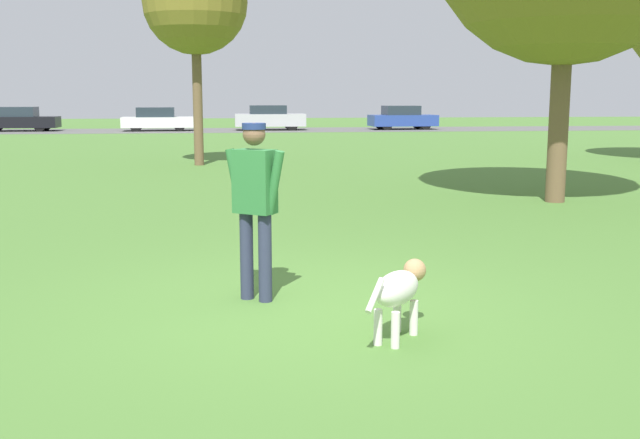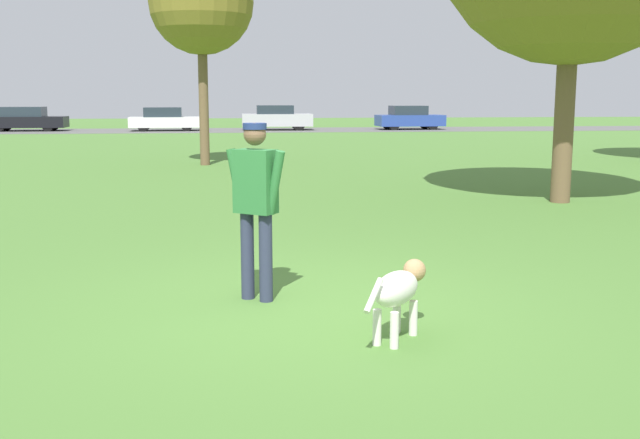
# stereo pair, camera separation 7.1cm
# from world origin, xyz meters

# --- Properties ---
(ground_plane) EXTENTS (120.00, 120.00, 0.00)m
(ground_plane) POSITION_xyz_m (0.00, 0.00, 0.00)
(ground_plane) COLOR #4C7A33
(far_road_strip) EXTENTS (120.00, 6.00, 0.01)m
(far_road_strip) POSITION_xyz_m (0.00, 36.64, 0.01)
(far_road_strip) COLOR #5B5B59
(far_road_strip) RESTS_ON ground_plane
(person) EXTENTS (0.59, 0.46, 1.73)m
(person) POSITION_xyz_m (-0.42, 0.30, 1.02)
(person) COLOR #2D334C
(person) RESTS_ON ground_plane
(dog) EXTENTS (0.71, 0.90, 0.61)m
(dog) POSITION_xyz_m (0.69, -1.02, 0.41)
(dog) COLOR silver
(dog) RESTS_ON ground_plane
(frisbee) EXTENTS (0.26, 0.26, 0.02)m
(frisbee) POSITION_xyz_m (0.89, 0.25, 0.01)
(frisbee) COLOR orange
(frisbee) RESTS_ON ground_plane
(tree_mid_center) EXTENTS (2.92, 2.92, 6.01)m
(tree_mid_center) POSITION_xyz_m (-1.39, 14.92, 4.53)
(tree_mid_center) COLOR brown
(tree_mid_center) RESTS_ON ground_plane
(parked_car_black) EXTENTS (4.33, 1.76, 1.35)m
(parked_car_black) POSITION_xyz_m (-12.04, 37.02, 0.66)
(parked_car_black) COLOR black
(parked_car_black) RESTS_ON ground_plane
(parked_car_white) EXTENTS (4.03, 1.87, 1.32)m
(parked_car_white) POSITION_xyz_m (-4.32, 36.33, 0.64)
(parked_car_white) COLOR white
(parked_car_white) RESTS_ON ground_plane
(parked_car_silver) EXTENTS (4.01, 1.82, 1.42)m
(parked_car_silver) POSITION_xyz_m (1.99, 36.47, 0.71)
(parked_car_silver) COLOR #B7B7BC
(parked_car_silver) RESTS_ON ground_plane
(parked_car_blue) EXTENTS (3.93, 1.98, 1.39)m
(parked_car_blue) POSITION_xyz_m (9.79, 36.42, 0.67)
(parked_car_blue) COLOR #284293
(parked_car_blue) RESTS_ON ground_plane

